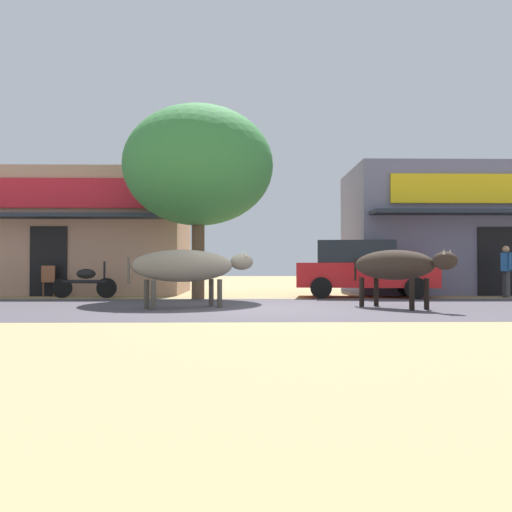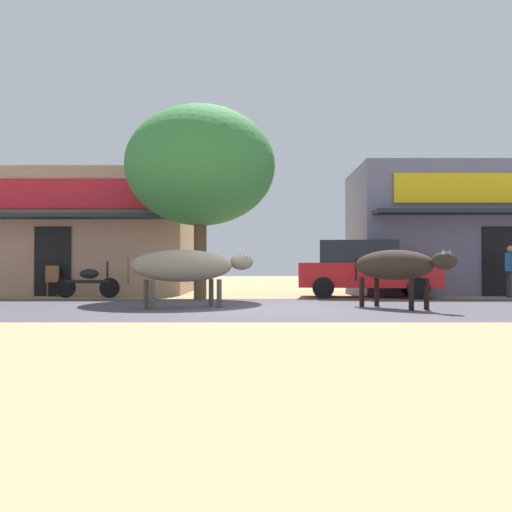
{
  "view_description": "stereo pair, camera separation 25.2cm",
  "coord_description": "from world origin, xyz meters",
  "px_view_note": "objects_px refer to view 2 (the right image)",
  "views": [
    {
      "loc": [
        -0.37,
        -12.54,
        0.9
      ],
      "look_at": [
        -0.09,
        1.86,
        1.16
      ],
      "focal_mm": 40.35,
      "sensor_mm": 36.0,
      "label": 1
    },
    {
      "loc": [
        -0.12,
        -12.54,
        0.9
      ],
      "look_at": [
        -0.09,
        1.86,
        1.16
      ],
      "focal_mm": 40.35,
      "sensor_mm": 36.0,
      "label": 2
    }
  ],
  "objects_px": {
    "cow_far_dark": "(394,266)",
    "cafe_chair_by_doorway": "(53,279)",
    "cow_near_brown": "(185,266)",
    "parked_motorcycle": "(87,282)",
    "roadside_tree": "(199,166)",
    "parked_hatchback_car": "(364,268)",
    "pedestrian_by_shop": "(509,267)"
  },
  "relations": [
    {
      "from": "cow_near_brown",
      "to": "cafe_chair_by_doorway",
      "type": "relative_size",
      "value": 2.96
    },
    {
      "from": "parked_hatchback_car",
      "to": "cafe_chair_by_doorway",
      "type": "relative_size",
      "value": 4.53
    },
    {
      "from": "roadside_tree",
      "to": "parked_motorcycle",
      "type": "distance_m",
      "value": 4.58
    },
    {
      "from": "parked_hatchback_car",
      "to": "parked_motorcycle",
      "type": "height_order",
      "value": "parked_hatchback_car"
    },
    {
      "from": "pedestrian_by_shop",
      "to": "cow_far_dark",
      "type": "bearing_deg",
      "value": -135.83
    },
    {
      "from": "parked_motorcycle",
      "to": "pedestrian_by_shop",
      "type": "height_order",
      "value": "pedestrian_by_shop"
    },
    {
      "from": "cafe_chair_by_doorway",
      "to": "cow_near_brown",
      "type": "bearing_deg",
      "value": -46.7
    },
    {
      "from": "cow_far_dark",
      "to": "cafe_chair_by_doorway",
      "type": "bearing_deg",
      "value": 151.43
    },
    {
      "from": "pedestrian_by_shop",
      "to": "cafe_chair_by_doorway",
      "type": "relative_size",
      "value": 1.62
    },
    {
      "from": "cow_far_dark",
      "to": "cow_near_brown",
      "type": "bearing_deg",
      "value": 178.64
    },
    {
      "from": "pedestrian_by_shop",
      "to": "cow_near_brown",
      "type": "bearing_deg",
      "value": -155.11
    },
    {
      "from": "parked_motorcycle",
      "to": "cow_far_dark",
      "type": "xyz_separation_m",
      "value": [
        7.76,
        -4.12,
        0.45
      ]
    },
    {
      "from": "parked_hatchback_car",
      "to": "cow_far_dark",
      "type": "bearing_deg",
      "value": -92.63
    },
    {
      "from": "cafe_chair_by_doorway",
      "to": "parked_motorcycle",
      "type": "bearing_deg",
      "value": -32.08
    },
    {
      "from": "cow_far_dark",
      "to": "pedestrian_by_shop",
      "type": "height_order",
      "value": "pedestrian_by_shop"
    },
    {
      "from": "roadside_tree",
      "to": "cafe_chair_by_doorway",
      "type": "distance_m",
      "value": 5.62
    },
    {
      "from": "parked_motorcycle",
      "to": "cow_near_brown",
      "type": "distance_m",
      "value": 5.2
    },
    {
      "from": "parked_motorcycle",
      "to": "cow_far_dark",
      "type": "bearing_deg",
      "value": -27.99
    },
    {
      "from": "cow_near_brown",
      "to": "pedestrian_by_shop",
      "type": "height_order",
      "value": "pedestrian_by_shop"
    },
    {
      "from": "cow_near_brown",
      "to": "parked_hatchback_car",
      "type": "bearing_deg",
      "value": 42.75
    },
    {
      "from": "cow_far_dark",
      "to": "cafe_chair_by_doorway",
      "type": "xyz_separation_m",
      "value": [
        -9.0,
        4.9,
        -0.4
      ]
    },
    {
      "from": "cafe_chair_by_doorway",
      "to": "parked_hatchback_car",
      "type": "bearing_deg",
      "value": -2.87
    },
    {
      "from": "parked_motorcycle",
      "to": "cafe_chair_by_doorway",
      "type": "relative_size",
      "value": 2.02
    },
    {
      "from": "roadside_tree",
      "to": "cow_near_brown",
      "type": "height_order",
      "value": "roadside_tree"
    },
    {
      "from": "roadside_tree",
      "to": "cow_far_dark",
      "type": "bearing_deg",
      "value": -38.62
    },
    {
      "from": "cow_far_dark",
      "to": "pedestrian_by_shop",
      "type": "relative_size",
      "value": 1.64
    },
    {
      "from": "roadside_tree",
      "to": "parked_motorcycle",
      "type": "height_order",
      "value": "roadside_tree"
    },
    {
      "from": "parked_hatchback_car",
      "to": "pedestrian_by_shop",
      "type": "bearing_deg",
      "value": -3.51
    },
    {
      "from": "cow_far_dark",
      "to": "cafe_chair_by_doorway",
      "type": "height_order",
      "value": "cow_far_dark"
    },
    {
      "from": "cow_near_brown",
      "to": "cow_far_dark",
      "type": "distance_m",
      "value": 4.48
    },
    {
      "from": "parked_motorcycle",
      "to": "cafe_chair_by_doorway",
      "type": "distance_m",
      "value": 1.46
    },
    {
      "from": "cow_near_brown",
      "to": "pedestrian_by_shop",
      "type": "bearing_deg",
      "value": 24.89
    }
  ]
}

